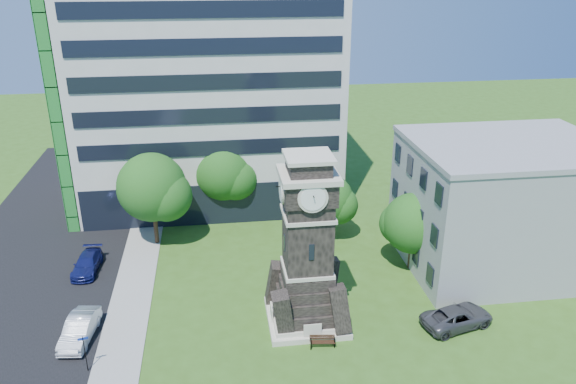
{
  "coord_description": "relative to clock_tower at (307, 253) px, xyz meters",
  "views": [
    {
      "loc": [
        -2.76,
        -30.47,
        23.4
      ],
      "look_at": [
        2.5,
        7.81,
        7.36
      ],
      "focal_mm": 35.0,
      "sensor_mm": 36.0,
      "label": 1
    }
  ],
  "objects": [
    {
      "name": "tree_ne",
      "position": [
        4.02,
        12.29,
        -1.68
      ],
      "size": [
        5.0,
        4.54,
        6.02
      ],
      "rotation": [
        0.0,
        0.0,
        -0.31
      ],
      "color": "#332114",
      "rests_on": "ground"
    },
    {
      "name": "car_street_north",
      "position": [
        -16.47,
        9.02,
        -4.62
      ],
      "size": [
        2.11,
        4.65,
        1.32
      ],
      "primitive_type": "imported",
      "rotation": [
        0.0,
        0.0,
        -0.06
      ],
      "color": "#121751",
      "rests_on": "ground"
    },
    {
      "name": "office_low",
      "position": [
        16.97,
        6.0,
        -0.07
      ],
      "size": [
        15.2,
        12.2,
        10.4
      ],
      "color": "gray",
      "rests_on": "ground"
    },
    {
      "name": "street",
      "position": [
        -21.0,
        3.0,
        -5.27
      ],
      "size": [
        14.0,
        80.0,
        0.02
      ],
      "primitive_type": "cube",
      "color": "black",
      "rests_on": "ground"
    },
    {
      "name": "tree_east",
      "position": [
        9.67,
        5.98,
        -1.42
      ],
      "size": [
        5.38,
        4.89,
        6.47
      ],
      "rotation": [
        0.0,
        0.0,
        0.19
      ],
      "color": "#332114",
      "rests_on": "ground"
    },
    {
      "name": "tree_nw",
      "position": [
        -11.19,
        13.23,
        -0.13
      ],
      "size": [
        6.55,
        5.95,
        8.34
      ],
      "rotation": [
        0.0,
        0.0,
        -0.42
      ],
      "color": "#332114",
      "rests_on": "ground"
    },
    {
      "name": "street_sign",
      "position": [
        -14.19,
        -3.4,
        -3.69
      ],
      "size": [
        0.61,
        0.06,
        2.54
      ],
      "rotation": [
        0.0,
        0.0,
        0.26
      ],
      "color": "black",
      "rests_on": "ground"
    },
    {
      "name": "clock_tower",
      "position": [
        0.0,
        0.0,
        0.0
      ],
      "size": [
        5.4,
        5.4,
        12.22
      ],
      "color": "beige",
      "rests_on": "ground"
    },
    {
      "name": "sidewalk",
      "position": [
        -12.5,
        3.0,
        -5.25
      ],
      "size": [
        3.0,
        70.0,
        0.06
      ],
      "primitive_type": "cube",
      "color": "gray",
      "rests_on": "ground"
    },
    {
      "name": "car_street_mid",
      "position": [
        -15.26,
        -0.05,
        -4.52
      ],
      "size": [
        2.16,
        4.8,
        1.53
      ],
      "primitive_type": "imported",
      "rotation": [
        0.0,
        0.0,
        -0.12
      ],
      "color": "#B4B8BD",
      "rests_on": "ground"
    },
    {
      "name": "car_east_lot",
      "position": [
        10.16,
        -2.09,
        -4.57
      ],
      "size": [
        5.52,
        3.56,
        1.41
      ],
      "primitive_type": "imported",
      "rotation": [
        0.0,
        0.0,
        1.83
      ],
      "color": "#424347",
      "rests_on": "ground"
    },
    {
      "name": "tree_nc",
      "position": [
        -5.01,
        17.9,
        -0.64
      ],
      "size": [
        6.32,
        5.74,
        7.7
      ],
      "rotation": [
        0.0,
        0.0,
        -0.1
      ],
      "color": "#332114",
      "rests_on": "ground"
    },
    {
      "name": "ground",
      "position": [
        -3.0,
        -2.0,
        -5.28
      ],
      "size": [
        160.0,
        160.0,
        0.0
      ],
      "primitive_type": "plane",
      "color": "#325518",
      "rests_on": "ground"
    },
    {
      "name": "office_tall",
      "position": [
        -6.2,
        23.84,
        8.94
      ],
      "size": [
        26.2,
        15.11,
        28.6
      ],
      "color": "silver",
      "rests_on": "ground"
    },
    {
      "name": "park_bench",
      "position": [
        0.55,
        -3.07,
        -4.83
      ],
      "size": [
        1.65,
        0.44,
        0.85
      ],
      "rotation": [
        0.0,
        0.0,
        -0.12
      ],
      "color": "black",
      "rests_on": "ground"
    }
  ]
}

